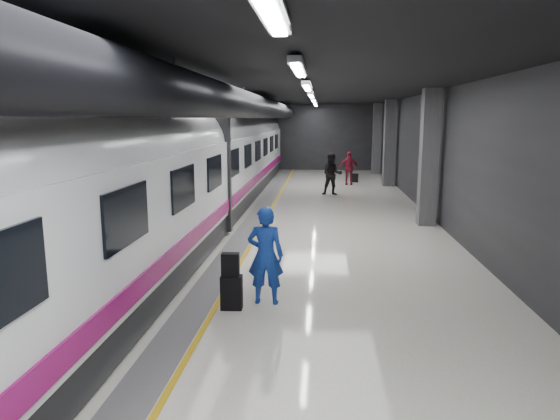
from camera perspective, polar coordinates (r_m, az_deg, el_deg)
name	(u,v)px	position (r m, az deg, el deg)	size (l,w,h in m)	color
ground	(287,236)	(15.31, 0.83, -2.94)	(40.00, 40.00, 0.00)	white
platform_hall	(281,118)	(15.87, 0.06, 10.42)	(10.02, 40.02, 4.51)	black
train	(181,167)	(15.53, -11.23, 4.80)	(3.05, 38.00, 4.05)	black
traveler_main	(266,255)	(9.59, -1.66, -5.21)	(0.70, 0.46, 1.91)	#1747B3
suitcase_main	(232,292)	(9.52, -5.55, -9.35)	(0.40, 0.25, 0.65)	black
shoulder_bag	(230,264)	(9.36, -5.69, -6.22)	(0.33, 0.17, 0.43)	black
traveler_far_a	(332,174)	(23.40, 5.97, 4.08)	(0.95, 0.74, 1.95)	black
traveler_far_b	(349,168)	(27.28, 7.86, 4.76)	(1.05, 0.44, 1.79)	maroon
suitcase_far	(355,178)	(28.48, 8.56, 3.66)	(0.33, 0.21, 0.49)	black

